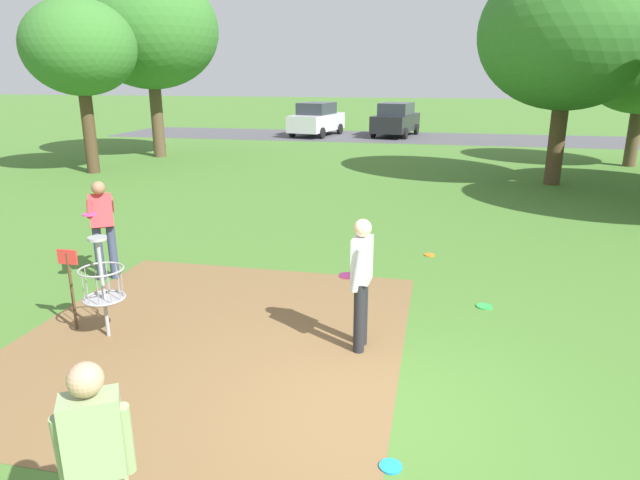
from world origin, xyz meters
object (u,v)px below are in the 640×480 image
object	(u,v)px
tree_far_left	(79,48)
parked_car_leftmost	(317,119)
player_waiting_left	(361,277)
parked_car_center_left	(396,120)
disc_golf_basket	(99,283)
frisbee_by_tee	(429,255)
frisbee_far_left	(484,306)
player_foreground_watching	(102,223)
tree_mid_center	(570,33)
frisbee_mid_grass	(391,466)
player_throwing	(97,466)
tree_near_right	(150,30)

from	to	relation	value
tree_far_left	parked_car_leftmost	bearing A→B (deg)	69.70
player_waiting_left	parked_car_center_left	size ratio (longest dim) A/B	0.38
disc_golf_basket	frisbee_by_tee	size ratio (longest dim) A/B	6.90
disc_golf_basket	parked_car_leftmost	distance (m)	25.43
disc_golf_basket	parked_car_leftmost	xyz separation A→B (m)	(-2.65, 25.29, 0.17)
frisbee_far_left	parked_car_center_left	bearing A→B (deg)	97.87
frisbee_far_left	player_waiting_left	bearing A→B (deg)	-134.72
player_foreground_watching	parked_car_leftmost	bearing A→B (deg)	93.62
frisbee_far_left	tree_mid_center	bearing A→B (deg)	75.36
parked_car_leftmost	frisbee_mid_grass	bearing A→B (deg)	-76.20
parked_car_leftmost	frisbee_by_tee	bearing A→B (deg)	-71.83
frisbee_mid_grass	frisbee_by_tee	bearing A→B (deg)	88.22
player_foreground_watching	frisbee_by_tee	size ratio (longest dim) A/B	8.48
disc_golf_basket	player_foreground_watching	bearing A→B (deg)	121.07
player_foreground_watching	frisbee_mid_grass	distance (m)	6.49
disc_golf_basket	parked_car_leftmost	bearing A→B (deg)	95.98
player_throwing	tree_mid_center	world-z (taller)	tree_mid_center
frisbee_by_tee	tree_near_right	size ratio (longest dim) A/B	0.03
disc_golf_basket	tree_far_left	size ratio (longest dim) A/B	0.24
tree_near_right	parked_car_center_left	world-z (taller)	tree_near_right
player_throwing	tree_near_right	world-z (taller)	tree_near_right
player_foreground_watching	frisbee_mid_grass	xyz separation A→B (m)	(5.18, -3.77, -0.98)
player_throwing	frisbee_far_left	distance (m)	6.24
disc_golf_basket	frisbee_mid_grass	bearing A→B (deg)	-24.50
frisbee_by_tee	tree_far_left	size ratio (longest dim) A/B	0.03
frisbee_mid_grass	tree_near_right	bearing A→B (deg)	123.01
tree_far_left	parked_car_leftmost	xyz separation A→B (m)	(5.11, 13.81, -3.29)
player_foreground_watching	tree_near_right	size ratio (longest dim) A/B	0.23
frisbee_by_tee	tree_mid_center	xyz separation A→B (m)	(3.64, 8.25, 4.54)
disc_golf_basket	frisbee_mid_grass	size ratio (longest dim) A/B	6.70
player_foreground_watching	player_throwing	world-z (taller)	same
player_throwing	tree_far_left	distance (m)	18.24
disc_golf_basket	tree_near_right	bearing A→B (deg)	115.18
parked_car_leftmost	disc_golf_basket	bearing A→B (deg)	-84.02
frisbee_by_tee	parked_car_center_left	distance (m)	21.70
player_foreground_watching	parked_car_leftmost	xyz separation A→B (m)	(-1.48, 23.34, -0.06)
player_foreground_watching	tree_far_left	distance (m)	12.03
tree_near_right	player_foreground_watching	bearing A→B (deg)	-65.71
tree_near_right	player_waiting_left	bearing A→B (deg)	-54.85
frisbee_by_tee	parked_car_center_left	world-z (taller)	parked_car_center_left
player_foreground_watching	parked_car_leftmost	distance (m)	23.39
tree_mid_center	parked_car_center_left	size ratio (longest dim) A/B	1.53
frisbee_by_tee	parked_car_leftmost	xyz separation A→B (m)	(-6.85, 20.88, 0.91)
disc_golf_basket	player_throwing	size ratio (longest dim) A/B	0.81
frisbee_far_left	tree_mid_center	distance (m)	11.87
tree_far_left	parked_car_center_left	xyz separation A→B (m)	(9.53, 14.48, -3.29)
parked_car_leftmost	tree_near_right	bearing A→B (deg)	-116.27
frisbee_mid_grass	tree_mid_center	size ratio (longest dim) A/B	0.03
disc_golf_basket	tree_far_left	bearing A→B (deg)	124.03
tree_mid_center	disc_golf_basket	bearing A→B (deg)	-121.79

